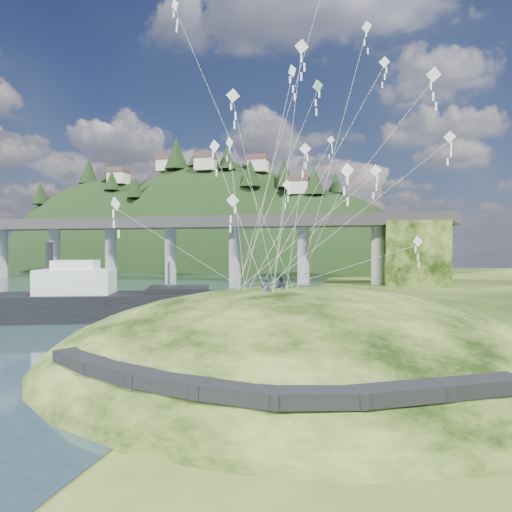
# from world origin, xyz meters

# --- Properties ---
(ground) EXTENTS (320.00, 320.00, 0.00)m
(ground) POSITION_xyz_m (0.00, 0.00, 0.00)
(ground) COLOR black
(ground) RESTS_ON ground
(grass_hill) EXTENTS (36.00, 32.00, 13.00)m
(grass_hill) POSITION_xyz_m (8.00, 2.00, -1.50)
(grass_hill) COLOR black
(grass_hill) RESTS_ON ground
(footpath) EXTENTS (22.29, 5.84, 0.83)m
(footpath) POSITION_xyz_m (7.46, -9.74, 2.08)
(footpath) COLOR black
(footpath) RESTS_ON ground
(bridge) EXTENTS (160.00, 11.00, 15.00)m
(bridge) POSITION_xyz_m (-26.46, 70.07, 9.70)
(bridge) COLOR #2D2B2B
(bridge) RESTS_ON ground
(far_ridge) EXTENTS (153.00, 70.00, 94.50)m
(far_ridge) POSITION_xyz_m (-43.58, 122.17, -7.44)
(far_ridge) COLOR black
(far_ridge) RESTS_ON ground
(work_barge) EXTENTS (24.37, 14.05, 8.25)m
(work_barge) POSITION_xyz_m (-14.90, 15.04, 2.07)
(work_barge) COLOR black
(work_barge) RESTS_ON ground
(wooden_dock) EXTENTS (15.26, 6.04, 1.08)m
(wooden_dock) POSITION_xyz_m (-4.63, 7.21, 0.48)
(wooden_dock) COLOR #3A1F18
(wooden_dock) RESTS_ON ground
(kite_flyers) EXTENTS (1.46, 1.99, 1.84)m
(kite_flyers) POSITION_xyz_m (6.55, 0.64, 5.81)
(kite_flyers) COLOR #262833
(kite_flyers) RESTS_ON ground
(kite_swarm) EXTENTS (19.79, 17.53, 20.43)m
(kite_swarm) POSITION_xyz_m (9.28, 2.03, 15.57)
(kite_swarm) COLOR white
(kite_swarm) RESTS_ON ground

